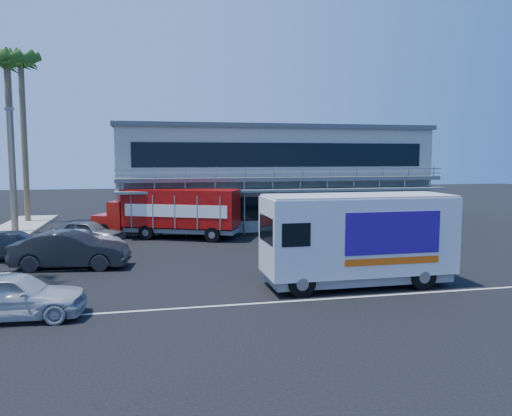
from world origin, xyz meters
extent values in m
plane|color=black|center=(0.00, 0.00, 0.00)|extent=(120.00, 120.00, 0.00)
cube|color=gray|center=(3.00, 15.00, 3.50)|extent=(22.00, 10.00, 7.00)
cube|color=#515454|center=(3.00, 15.00, 7.15)|extent=(22.40, 10.40, 0.30)
cube|color=#515454|center=(3.00, 9.40, 3.60)|extent=(22.00, 1.20, 0.25)
cube|color=gray|center=(3.00, 8.85, 4.10)|extent=(22.00, 0.08, 0.90)
cube|color=slate|center=(3.00, 9.10, 2.90)|extent=(22.00, 1.80, 0.15)
cube|color=black|center=(3.00, 9.98, 1.60)|extent=(20.00, 0.06, 1.60)
cube|color=black|center=(3.00, 9.98, 5.20)|extent=(20.00, 0.06, 1.60)
cylinder|color=brown|center=(-14.70, 13.00, 5.50)|extent=(0.44, 0.44, 11.00)
sphere|color=#245017|center=(-14.70, 13.00, 11.20)|extent=(1.10, 1.10, 1.10)
cylinder|color=brown|center=(-15.10, 18.50, 6.00)|extent=(0.44, 0.44, 12.00)
sphere|color=#245017|center=(-15.10, 18.50, 12.20)|extent=(1.10, 1.10, 1.10)
cylinder|color=gray|center=(-14.20, 11.00, 4.00)|extent=(0.14, 0.14, 8.00)
cube|color=gray|center=(-14.20, 11.00, 8.00)|extent=(0.50, 0.25, 0.18)
cube|color=#AA150D|center=(-8.57, 10.55, 0.88)|extent=(1.93, 2.31, 1.06)
cube|color=#AA150D|center=(-7.69, 10.16, 1.36)|extent=(1.70, 2.37, 1.85)
cube|color=black|center=(-7.69, 10.16, 1.89)|extent=(0.81, 1.72, 0.62)
cube|color=#B00F0A|center=(-4.00, 8.50, 1.94)|extent=(7.32, 4.89, 2.29)
cube|color=slate|center=(-4.00, 8.50, 0.57)|extent=(7.19, 4.59, 0.26)
cube|color=white|center=(-4.45, 7.49, 1.85)|extent=(5.92, 2.68, 0.75)
cube|color=white|center=(-3.55, 9.51, 1.85)|extent=(5.92, 2.68, 0.75)
cylinder|color=black|center=(-8.73, 9.56, 0.46)|extent=(0.95, 0.63, 0.91)
cylinder|color=black|center=(-7.94, 11.33, 0.46)|extent=(0.95, 0.63, 0.91)
cylinder|color=black|center=(-6.16, 8.41, 0.46)|extent=(0.95, 0.63, 0.91)
cylinder|color=black|center=(-5.37, 10.17, 0.46)|extent=(0.95, 0.63, 0.91)
cylinder|color=black|center=(-2.31, 6.68, 0.46)|extent=(0.95, 0.63, 0.91)
cylinder|color=black|center=(-1.52, 8.45, 0.46)|extent=(0.95, 0.63, 0.91)
cube|color=silver|center=(2.00, -4.46, 2.06)|extent=(7.40, 2.55, 2.96)
cube|color=slate|center=(2.00, -4.46, 0.42)|extent=(7.10, 2.30, 0.37)
cube|color=black|center=(-1.68, -4.47, 2.38)|extent=(0.07, 2.08, 1.00)
cube|color=silver|center=(2.00, -4.46, 3.57)|extent=(7.25, 2.50, 0.08)
cube|color=#2B0E82|center=(2.85, -5.75, 2.27)|extent=(3.80, 0.04, 1.58)
cube|color=#2B0E82|center=(2.84, -3.18, 2.27)|extent=(3.80, 0.04, 1.58)
cube|color=#F2590C|center=(2.85, -5.75, 1.21)|extent=(3.80, 0.03, 0.26)
cylinder|color=black|center=(-0.64, -5.59, 0.51)|extent=(1.01, 0.28, 1.01)
cylinder|color=black|center=(-0.64, -3.35, 0.51)|extent=(1.01, 0.28, 1.01)
cylinder|color=black|center=(4.22, -5.58, 0.51)|extent=(1.01, 0.28, 1.01)
cylinder|color=black|center=(4.22, -3.34, 0.51)|extent=(1.01, 0.28, 1.01)
imported|color=#B5B8BC|center=(-10.23, -6.00, 0.76)|extent=(4.55, 2.06, 1.51)
imported|color=black|center=(-9.50, 1.20, 0.84)|extent=(5.32, 2.45, 1.69)
imported|color=silver|center=(-9.50, 4.40, 0.65)|extent=(5.10, 3.29, 1.31)
imported|color=#2E343D|center=(-12.50, 4.00, 0.69)|extent=(4.88, 2.20, 1.39)
imported|color=slate|center=(-9.50, 7.71, 0.70)|extent=(4.45, 3.04, 1.41)
camera|label=1|loc=(-6.00, -22.50, 5.09)|focal=35.00mm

